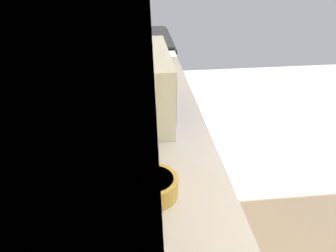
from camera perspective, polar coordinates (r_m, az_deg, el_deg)
The scene contains 3 objects.
oven_range at distance 2.99m, azimuth -5.64°, elevation 5.45°, with size 0.65×0.65×1.10m.
microwave at distance 1.59m, azimuth -6.59°, elevation 6.52°, with size 0.51×0.38×0.30m.
bowl at distance 1.15m, azimuth -2.60°, elevation -9.53°, with size 0.17×0.17×0.07m.
Camera 1 is at (-0.95, 1.34, 1.68)m, focal length 37.88 mm.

